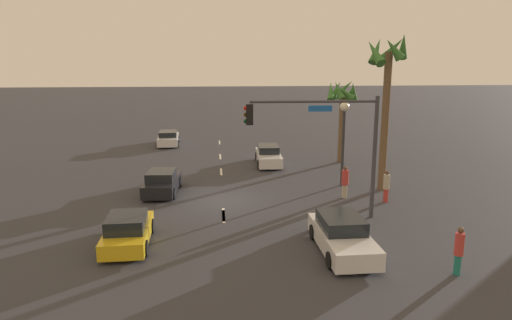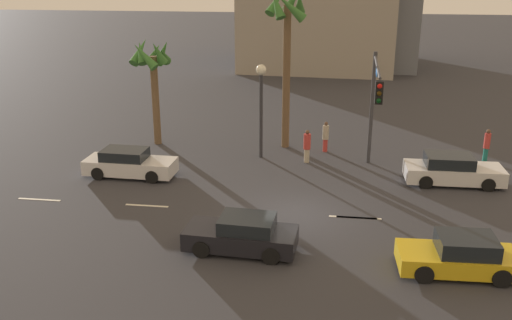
# 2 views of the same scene
# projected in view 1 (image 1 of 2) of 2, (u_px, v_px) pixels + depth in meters

# --- Properties ---
(ground_plane) EXTENTS (220.00, 220.00, 0.00)m
(ground_plane) POSITION_uv_depth(u_px,v_px,m) (223.00, 200.00, 24.94)
(ground_plane) COLOR #333338
(lane_stripe_0) EXTENTS (1.92, 0.14, 0.01)m
(lane_stripe_0) POSITION_uv_depth(u_px,v_px,m) (219.00, 142.00, 42.45)
(lane_stripe_0) COLOR silver
(lane_stripe_0) RESTS_ON ground_plane
(lane_stripe_1) EXTENTS (2.00, 0.14, 0.01)m
(lane_stripe_1) POSITION_uv_depth(u_px,v_px,m) (220.00, 157.00, 36.23)
(lane_stripe_1) COLOR silver
(lane_stripe_1) RESTS_ON ground_plane
(lane_stripe_2) EXTENTS (1.93, 0.14, 0.01)m
(lane_stripe_2) POSITION_uv_depth(u_px,v_px,m) (221.00, 172.00, 31.34)
(lane_stripe_2) COLOR silver
(lane_stripe_2) RESTS_ON ground_plane
(lane_stripe_3) EXTENTS (1.87, 0.14, 0.01)m
(lane_stripe_3) POSITION_uv_depth(u_px,v_px,m) (224.00, 216.00, 22.40)
(lane_stripe_3) COLOR silver
(lane_stripe_3) RESTS_ON ground_plane
(lane_stripe_4) EXTENTS (1.99, 0.14, 0.01)m
(lane_stripe_4) POSITION_uv_depth(u_px,v_px,m) (224.00, 215.00, 22.64)
(lane_stripe_4) COLOR silver
(lane_stripe_4) RESTS_ON ground_plane
(car_0) EXTENTS (4.54, 1.89, 1.38)m
(car_0) POSITION_uv_depth(u_px,v_px,m) (268.00, 156.00, 33.48)
(car_0) COLOR silver
(car_0) RESTS_ON ground_plane
(car_1) EXTENTS (4.59, 1.98, 1.43)m
(car_1) POSITION_uv_depth(u_px,v_px,m) (342.00, 236.00, 18.22)
(car_1) COLOR silver
(car_1) RESTS_ON ground_plane
(car_2) EXTENTS (4.19, 2.00, 1.35)m
(car_2) POSITION_uv_depth(u_px,v_px,m) (162.00, 182.00, 26.24)
(car_2) COLOR black
(car_2) RESTS_ON ground_plane
(car_3) EXTENTS (4.05, 1.94, 1.36)m
(car_3) POSITION_uv_depth(u_px,v_px,m) (128.00, 231.00, 18.81)
(car_3) COLOR gold
(car_3) RESTS_ON ground_plane
(car_4) EXTENTS (4.51, 2.02, 1.28)m
(car_4) POSITION_uv_depth(u_px,v_px,m) (168.00, 138.00, 41.13)
(car_4) COLOR silver
(car_4) RESTS_ON ground_plane
(traffic_signal) EXTENTS (0.44, 6.31, 5.90)m
(traffic_signal) POSITION_uv_depth(u_px,v_px,m) (329.00, 135.00, 21.30)
(traffic_signal) COLOR #38383D
(traffic_signal) RESTS_ON ground_plane
(streetlamp) EXTENTS (0.56, 0.56, 5.10)m
(streetlamp) POSITION_uv_depth(u_px,v_px,m) (344.00, 126.00, 27.19)
(streetlamp) COLOR #2D2D33
(streetlamp) RESTS_ON ground_plane
(pedestrian_0) EXTENTS (0.43, 0.43, 1.80)m
(pedestrian_0) POSITION_uv_depth(u_px,v_px,m) (459.00, 250.00, 16.14)
(pedestrian_0) COLOR #1E7266
(pedestrian_0) RESTS_ON ground_plane
(pedestrian_1) EXTENTS (0.48, 0.48, 1.74)m
(pedestrian_1) POSITION_uv_depth(u_px,v_px,m) (386.00, 186.00, 24.52)
(pedestrian_1) COLOR #BF3833
(pedestrian_1) RESTS_ON ground_plane
(pedestrian_2) EXTENTS (0.40, 0.40, 1.79)m
(pedestrian_2) POSITION_uv_depth(u_px,v_px,m) (345.00, 181.00, 25.26)
(pedestrian_2) COLOR #B2A58C
(pedestrian_2) RESTS_ON ground_plane
(palm_tree_0) EXTENTS (2.43, 2.53, 6.21)m
(palm_tree_0) POSITION_uv_depth(u_px,v_px,m) (342.00, 99.00, 33.37)
(palm_tree_0) COLOR brown
(palm_tree_0) RESTS_ON ground_plane
(palm_tree_1) EXTENTS (2.46, 2.60, 9.03)m
(palm_tree_1) POSITION_uv_depth(u_px,v_px,m) (386.00, 78.00, 25.65)
(palm_tree_1) COLOR brown
(palm_tree_1) RESTS_ON ground_plane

